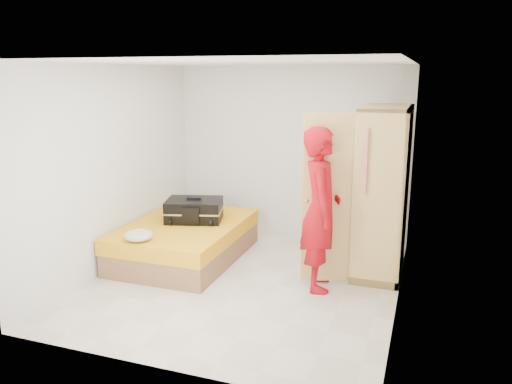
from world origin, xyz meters
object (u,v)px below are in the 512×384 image
(round_cushion, at_px, (139,235))
(wardrobe, at_px, (378,196))
(bed, at_px, (185,241))
(suitcase, at_px, (194,210))
(person, at_px, (320,210))

(round_cushion, bearing_deg, wardrobe, 24.35)
(bed, bearing_deg, suitcase, 68.36)
(wardrobe, distance_m, person, 0.92)
(wardrobe, relative_size, suitcase, 2.37)
(wardrobe, distance_m, round_cushion, 2.99)
(suitcase, bearing_deg, bed, -127.63)
(wardrobe, height_order, suitcase, wardrobe)
(person, distance_m, suitcase, 1.95)
(suitcase, bearing_deg, person, -30.84)
(person, xyz_separation_m, round_cushion, (-2.13, -0.50, -0.39))
(suitcase, relative_size, round_cushion, 2.56)
(bed, xyz_separation_m, suitcase, (0.06, 0.16, 0.40))
(wardrobe, relative_size, person, 1.10)
(bed, relative_size, round_cushion, 5.83)
(bed, distance_m, suitcase, 0.43)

